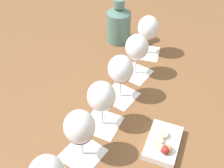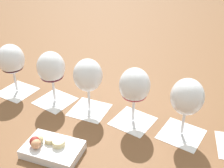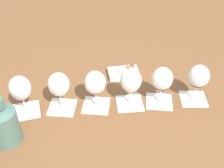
# 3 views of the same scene
# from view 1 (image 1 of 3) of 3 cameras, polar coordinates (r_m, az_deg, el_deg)

# --- Properties ---
(ground_plane) EXTENTS (8.00, 8.00, 0.00)m
(ground_plane) POSITION_cam_1_polar(r_m,az_deg,el_deg) (1.01, -0.06, -4.87)
(ground_plane) COLOR brown
(tasting_card_0) EXTENTS (0.16, 0.16, 0.00)m
(tasting_card_0) POSITION_cam_1_polar(r_m,az_deg,el_deg) (1.28, 6.91, 6.32)
(tasting_card_0) COLOR white
(tasting_card_0) RESTS_ON ground_plane
(tasting_card_1) EXTENTS (0.15, 0.15, 0.00)m
(tasting_card_1) POSITION_cam_1_polar(r_m,az_deg,el_deg) (1.16, 4.71, 2.23)
(tasting_card_1) COLOR white
(tasting_card_1) RESTS_ON ground_plane
(tasting_card_2) EXTENTS (0.15, 0.15, 0.00)m
(tasting_card_2) POSITION_cam_1_polar(r_m,az_deg,el_deg) (1.05, 1.63, -2.39)
(tasting_card_2) COLOR white
(tasting_card_2) RESTS_ON ground_plane
(tasting_card_3) EXTENTS (0.16, 0.16, 0.00)m
(tasting_card_3) POSITION_cam_1_polar(r_m,az_deg,el_deg) (0.96, -1.99, -8.04)
(tasting_card_3) COLOR white
(tasting_card_3) RESTS_ON ground_plane
(tasting_card_4) EXTENTS (0.15, 0.15, 0.00)m
(tasting_card_4) POSITION_cam_1_polar(r_m,az_deg,el_deg) (0.89, -5.97, -13.89)
(tasting_card_4) COLOR white
(tasting_card_4) RESTS_ON ground_plane
(wine_glass_0) EXTENTS (0.09, 0.09, 0.18)m
(wine_glass_0) POSITION_cam_1_polar(r_m,az_deg,el_deg) (1.21, 7.37, 10.94)
(wine_glass_0) COLOR white
(wine_glass_0) RESTS_ON tasting_card_0
(wine_glass_1) EXTENTS (0.09, 0.09, 0.18)m
(wine_glass_1) POSITION_cam_1_polar(r_m,az_deg,el_deg) (1.08, 5.06, 7.12)
(wine_glass_1) COLOR white
(wine_glass_1) RESTS_ON tasting_card_1
(wine_glass_2) EXTENTS (0.09, 0.09, 0.18)m
(wine_glass_2) POSITION_cam_1_polar(r_m,az_deg,el_deg) (0.97, 1.77, 2.68)
(wine_glass_2) COLOR white
(wine_glass_2) RESTS_ON tasting_card_2
(wine_glass_3) EXTENTS (0.09, 0.09, 0.18)m
(wine_glass_3) POSITION_cam_1_polar(r_m,az_deg,el_deg) (0.87, -2.17, -2.94)
(wine_glass_3) COLOR white
(wine_glass_3) RESTS_ON tasting_card_3
(wine_glass_4) EXTENTS (0.09, 0.09, 0.18)m
(wine_glass_4) POSITION_cam_1_polar(r_m,az_deg,el_deg) (0.80, -6.58, -8.99)
(wine_glass_4) COLOR white
(wine_glass_4) RESTS_ON tasting_card_4
(ceramic_vase) EXTENTS (0.11, 0.11, 0.21)m
(ceramic_vase) POSITION_cam_1_polar(r_m,az_deg,el_deg) (1.31, 1.36, 12.15)
(ceramic_vase) COLOR #4C7066
(ceramic_vase) RESTS_ON ground_plane
(snack_dish) EXTENTS (0.17, 0.18, 0.05)m
(snack_dish) POSITION_cam_1_polar(r_m,az_deg,el_deg) (0.90, 10.34, -11.74)
(snack_dish) COLOR silver
(snack_dish) RESTS_ON ground_plane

